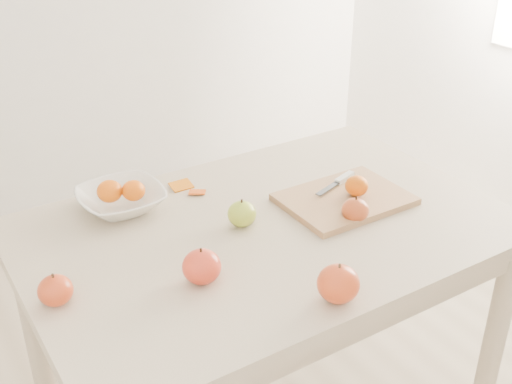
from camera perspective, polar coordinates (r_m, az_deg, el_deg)
table at (r=1.66m, az=0.92°, el=-5.83°), size 1.20×0.80×0.75m
cutting_board at (r=1.72m, az=7.87°, el=-0.64°), size 0.33×0.24×0.02m
board_tangerine at (r=1.72m, az=8.93°, el=0.55°), size 0.06×0.06×0.05m
fruit_bowl at (r=1.70m, az=-11.89°, el=-0.68°), size 0.22×0.22×0.05m
bowl_tangerine_near at (r=1.69m, az=-12.88°, el=0.07°), size 0.07×0.07×0.06m
bowl_tangerine_far at (r=1.69m, az=-10.84°, el=0.14°), size 0.06×0.06×0.05m
orange_peel_a at (r=1.80m, az=-6.65°, el=0.47°), size 0.06×0.04×0.01m
orange_peel_b at (r=1.76m, az=-5.24°, el=-0.07°), size 0.06×0.05×0.01m
paring_knife at (r=1.79m, az=7.63°, el=1.11°), size 0.17×0.07×0.01m
apple_green at (r=1.59m, az=-1.26°, el=-1.95°), size 0.07×0.07×0.07m
apple_red_d at (r=1.39m, az=-17.40°, el=-8.35°), size 0.07×0.07×0.07m
apple_red_c at (r=1.34m, az=7.32°, el=-8.08°), size 0.09×0.09×0.08m
apple_red_e at (r=1.63m, az=8.81°, el=-1.62°), size 0.07×0.07×0.06m
apple_red_b at (r=1.39m, az=-4.85°, el=-6.63°), size 0.09×0.09×0.08m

